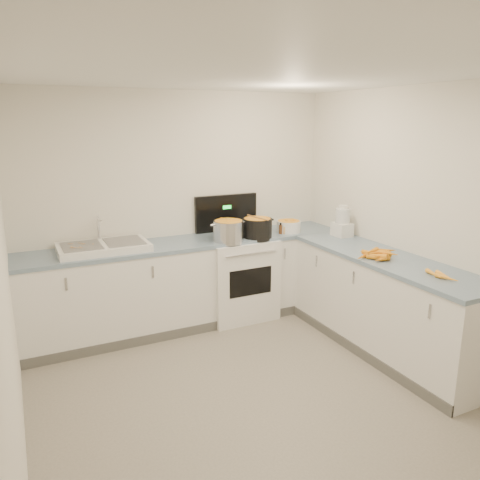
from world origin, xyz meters
name	(u,v)px	position (x,y,z in m)	size (l,w,h in m)	color
floor	(267,402)	(0.00, 0.00, 0.00)	(3.50, 4.00, 0.00)	gray
ceiling	(272,70)	(0.00, 0.00, 2.50)	(3.50, 4.00, 0.00)	silver
wall_back	(180,208)	(0.00, 2.00, 1.25)	(3.50, 2.50, 0.00)	silver
wall_left	(3,286)	(-1.75, 0.00, 1.25)	(4.00, 2.50, 0.00)	silver
wall_right	(440,228)	(1.75, 0.00, 1.25)	(4.00, 2.50, 0.00)	silver
counter_back	(191,282)	(0.00, 1.70, 0.47)	(3.50, 0.62, 0.94)	white
counter_right	(384,304)	(1.45, 0.30, 0.47)	(0.62, 2.20, 0.94)	white
stove	(237,275)	(0.55, 1.69, 0.47)	(0.76, 0.65, 1.36)	white
sink	(103,247)	(-0.90, 1.70, 0.98)	(0.86, 0.52, 0.31)	white
steel_pot	(228,232)	(0.37, 1.52, 1.04)	(0.32, 0.32, 0.24)	silver
black_pot	(257,229)	(0.72, 1.53, 1.03)	(0.32, 0.32, 0.23)	black
wooden_spoon	(257,218)	(0.72, 1.53, 1.16)	(0.02, 0.02, 0.36)	#AD7A47
mixing_bowl	(289,226)	(1.17, 1.60, 1.00)	(0.28, 0.28, 0.13)	white
extract_bottle	(281,229)	(1.03, 1.55, 0.99)	(0.04, 0.04, 0.10)	#593319
spice_jar	(285,230)	(1.07, 1.53, 0.98)	(0.05, 0.05, 0.09)	#E5B266
food_processor	(342,223)	(1.59, 1.16, 1.09)	(0.17, 0.21, 0.35)	white
carrot_pile	(377,255)	(1.32, 0.30, 0.98)	(0.45, 0.37, 0.09)	#FF9D1F
peeled_carrots	(441,276)	(1.40, -0.36, 0.96)	(0.13, 0.31, 0.04)	#FFA226
peelings	(78,246)	(-1.13, 1.69, 1.02)	(0.23, 0.22, 0.01)	tan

